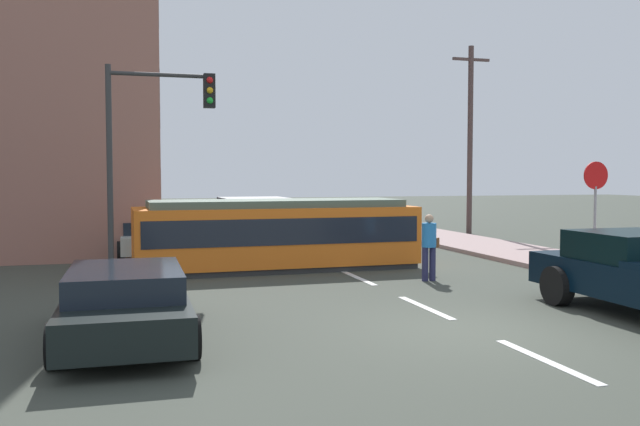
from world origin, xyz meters
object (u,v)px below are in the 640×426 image
traffic_light_mast (151,133)px  streetcar_tram (276,233)px  parked_sedan_furthest (130,216)px  parked_sedan_near (126,302)px  stop_sign (595,192)px  pedestrian_crossing (429,243)px  city_bus (263,220)px  parked_sedan_far (145,224)px  utility_pole_mid (470,136)px  parked_sedan_mid (150,237)px

traffic_light_mast → streetcar_tram: bearing=24.5°
parked_sedan_furthest → traffic_light_mast: 18.12m
parked_sedan_near → streetcar_tram: bearing=61.6°
parked_sedan_furthest → stop_sign: 22.85m
pedestrian_crossing → traffic_light_mast: (-6.65, 1.67, 2.73)m
streetcar_tram → city_bus: 5.63m
streetcar_tram → parked_sedan_far: streetcar_tram is taller
city_bus → traffic_light_mast: 8.69m
streetcar_tram → parked_sedan_furthest: size_ratio=1.94×
parked_sedan_near → utility_pole_mid: bearing=47.6°
parked_sedan_far → utility_pole_mid: size_ratio=0.52×
utility_pole_mid → parked_sedan_near: bearing=-132.4°
stop_sign → parked_sedan_near: bearing=-159.6°
streetcar_tram → parked_sedan_near: bearing=-118.4°
parked_sedan_near → parked_sedan_furthest: size_ratio=1.13×
parked_sedan_near → traffic_light_mast: bearing=83.9°
parked_sedan_far → parked_sedan_furthest: bearing=95.4°
parked_sedan_far → streetcar_tram: bearing=-71.8°
parked_sedan_near → parked_sedan_furthest: 23.83m
city_bus → parked_sedan_near: 13.98m
pedestrian_crossing → utility_pole_mid: utility_pole_mid is taller
pedestrian_crossing → utility_pole_mid: (7.70, 12.09, 3.47)m
parked_sedan_near → parked_sedan_far: 17.74m
pedestrian_crossing → stop_sign: bearing=3.4°
utility_pole_mid → parked_sedan_far: bearing=174.6°
pedestrian_crossing → parked_sedan_mid: bearing=132.2°
parked_sedan_mid → traffic_light_mast: traffic_light_mast is taller
stop_sign → utility_pole_mid: 12.27m
parked_sedan_furthest → utility_pole_mid: bearing=-26.6°
parked_sedan_far → parked_sedan_near: bearing=-92.4°
pedestrian_crossing → parked_sedan_furthest: (-7.13, 19.53, -0.32)m
parked_sedan_far → city_bus: bearing=-48.6°
utility_pole_mid → pedestrian_crossing: bearing=-122.5°
parked_sedan_mid → parked_sedan_furthest: size_ratio=1.04×
parked_sedan_furthest → parked_sedan_far: bearing=-84.6°
traffic_light_mast → utility_pole_mid: utility_pole_mid is taller
parked_sedan_near → traffic_light_mast: (0.64, 5.97, 3.05)m
city_bus → parked_sedan_furthest: 11.67m
parked_sedan_near → parked_sedan_far: bearing=87.6°
streetcar_tram → traffic_light_mast: bearing=-155.5°
parked_sedan_far → traffic_light_mast: size_ratio=0.82×
pedestrian_crossing → utility_pole_mid: bearing=57.5°
stop_sign → traffic_light_mast: 11.93m
parked_sedan_near → parked_sedan_furthest: same height
parked_sedan_furthest → stop_sign: stop_sign is taller
stop_sign → utility_pole_mid: bearing=77.6°
city_bus → parked_sedan_far: bearing=131.4°
streetcar_tram → parked_sedan_mid: bearing=130.1°
parked_sedan_far → stop_sign: 17.63m
parked_sedan_far → traffic_light_mast: 12.15m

